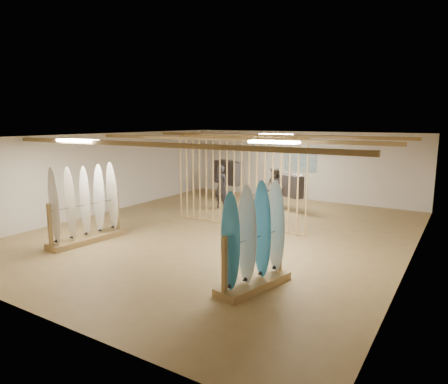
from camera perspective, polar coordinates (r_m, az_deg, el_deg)
The scene contains 16 objects.
floor at distance 11.81m, azimuth -0.00°, elevation -5.74°, with size 12.00×12.00×0.00m, color olive.
ceiling at distance 11.37m, azimuth -0.00°, elevation 7.96°, with size 12.00×12.00×0.00m, color gray.
wall_back at distance 16.86m, azimuth 10.81°, elevation 3.74°, with size 12.00×12.00×0.00m, color silver.
wall_front at distance 7.24m, azimuth -25.96°, elevation -5.58°, with size 12.00×12.00×0.00m, color silver.
wall_left at distance 14.74m, azimuth -16.79°, elevation 2.57°, with size 12.00×12.00×0.00m, color silver.
wall_right at distance 9.88m, azimuth 25.50°, elevation -1.55°, with size 12.00×12.00×0.00m, color silver.
ceiling_slats at distance 11.37m, azimuth -0.00°, elevation 7.56°, with size 9.50×6.12×0.10m, color olive.
light_panels at distance 11.37m, azimuth -0.00°, elevation 7.66°, with size 1.20×0.35×0.06m, color white.
bamboo_partition at distance 12.19m, azimuth 1.98°, elevation 1.49°, with size 4.45×0.05×2.78m.
poster at distance 16.82m, azimuth 10.81°, elevation 4.41°, with size 1.40×0.03×0.90m, color #2D679F.
rack_left at distance 11.34m, azimuth -19.12°, elevation -3.36°, with size 0.77×2.19×2.04m.
rack_right at distance 7.86m, azimuth 4.32°, elevation -8.84°, with size 0.93×1.82×2.02m.
clothing_rack_a at distance 16.70m, azimuth 0.48°, elevation 2.77°, with size 1.48×0.96×1.67m.
clothing_rack_b at distance 14.65m, azimuth 9.23°, elevation 0.89°, with size 1.24×0.78×1.40m.
shopper_a at distance 14.81m, azimuth -0.41°, elevation 1.16°, with size 0.67×0.45×1.84m, color #29272F.
shopper_b at distance 14.78m, azimuth 7.29°, elevation 0.93°, with size 0.85×0.67×1.77m, color #403831.
Camera 1 is at (5.98, -9.66, 3.24)m, focal length 32.00 mm.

